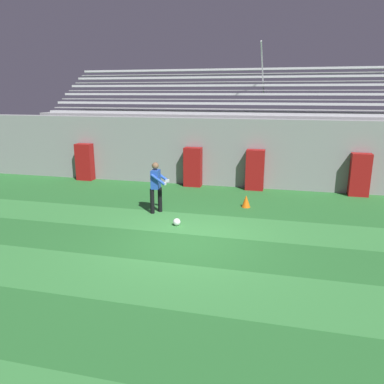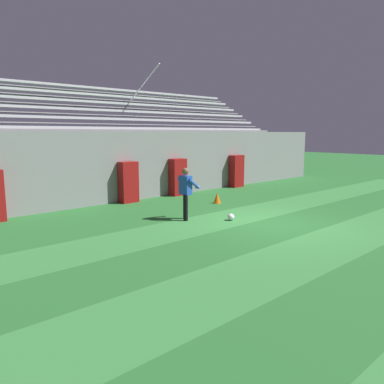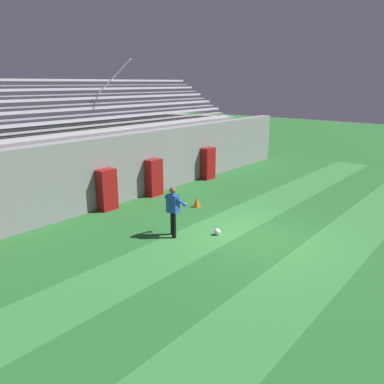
% 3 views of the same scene
% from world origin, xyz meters
% --- Properties ---
extents(ground_plane, '(80.00, 80.00, 0.00)m').
position_xyz_m(ground_plane, '(0.00, 0.00, 0.00)').
color(ground_plane, '#286B2D').
extents(turf_stripe_mid, '(28.00, 1.84, 0.01)m').
position_xyz_m(turf_stripe_mid, '(0.00, -2.31, 0.00)').
color(turf_stripe_mid, '#38843D').
rests_on(turf_stripe_mid, ground).
extents(turf_stripe_far, '(28.00, 1.84, 0.01)m').
position_xyz_m(turf_stripe_far, '(0.00, 1.38, 0.00)').
color(turf_stripe_far, '#38843D').
rests_on(turf_stripe_far, ground).
extents(back_wall, '(24.00, 0.60, 2.80)m').
position_xyz_m(back_wall, '(0.00, 6.50, 1.40)').
color(back_wall, gray).
rests_on(back_wall, ground).
extents(padding_pillar_gate_left, '(0.72, 0.44, 1.63)m').
position_xyz_m(padding_pillar_gate_left, '(-1.28, 5.95, 0.81)').
color(padding_pillar_gate_left, maroon).
rests_on(padding_pillar_gate_left, ground).
extents(padding_pillar_gate_right, '(0.72, 0.44, 1.63)m').
position_xyz_m(padding_pillar_gate_right, '(1.28, 5.95, 0.81)').
color(padding_pillar_gate_right, maroon).
rests_on(padding_pillar_gate_right, ground).
extents(padding_pillar_far_left, '(0.72, 0.44, 1.63)m').
position_xyz_m(padding_pillar_far_left, '(-6.27, 5.95, 0.81)').
color(padding_pillar_far_left, maroon).
rests_on(padding_pillar_far_left, ground).
extents(padding_pillar_far_right, '(0.72, 0.44, 1.63)m').
position_xyz_m(padding_pillar_far_right, '(5.20, 5.95, 0.81)').
color(padding_pillar_far_right, maroon).
rests_on(padding_pillar_far_right, ground).
extents(bleacher_stand, '(18.00, 4.75, 5.83)m').
position_xyz_m(bleacher_stand, '(0.00, 9.19, 1.51)').
color(bleacher_stand, gray).
rests_on(bleacher_stand, ground).
extents(goalkeeper, '(0.58, 0.60, 1.67)m').
position_xyz_m(goalkeeper, '(-1.58, 2.14, 0.95)').
color(goalkeeper, black).
rests_on(goalkeeper, ground).
extents(soccer_ball, '(0.22, 0.22, 0.22)m').
position_xyz_m(soccer_ball, '(-0.60, 1.09, 0.11)').
color(soccer_ball, white).
rests_on(soccer_ball, ground).
extents(traffic_cone, '(0.30, 0.30, 0.42)m').
position_xyz_m(traffic_cone, '(1.20, 3.44, 0.21)').
color(traffic_cone, orange).
rests_on(traffic_cone, ground).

